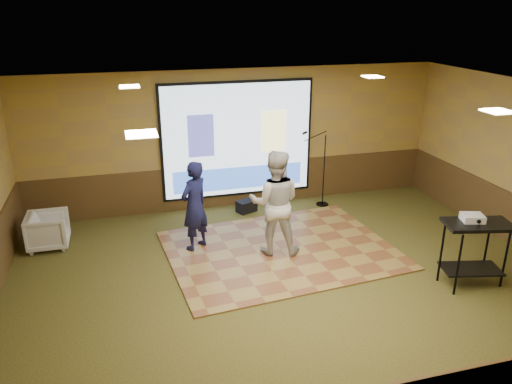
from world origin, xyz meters
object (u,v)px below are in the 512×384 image
object	(u,v)px
player_left	(194,206)
projector	(472,218)
mic_stand	(321,184)
banquet_chair	(48,230)
projector_screen	(238,141)
duffel_bag	(246,206)
player_right	(275,203)
av_table	(476,240)
dance_floor	(281,250)

from	to	relation	value
player_left	projector	size ratio (longest dim) A/B	5.10
projector	mic_stand	size ratio (longest dim) A/B	0.19
player_left	banquet_chair	xyz separation A→B (m)	(-2.61, 0.81, -0.53)
projector_screen	duffel_bag	world-z (taller)	projector_screen
projector_screen	banquet_chair	world-z (taller)	projector_screen
player_right	duffel_bag	size ratio (longest dim) A/B	4.66
av_table	projector	xyz separation A→B (m)	(-0.05, 0.09, 0.36)
player_right	duffel_bag	distance (m)	2.16
av_table	projector	world-z (taller)	projector
banquet_chair	player_left	bearing A→B (deg)	-106.71
projector	mic_stand	xyz separation A→B (m)	(-0.97, 3.69, -0.63)
player_left	duffel_bag	bearing A→B (deg)	-170.11
dance_floor	mic_stand	xyz separation A→B (m)	(1.54, 1.88, 0.48)
mic_stand	duffel_bag	world-z (taller)	mic_stand
mic_stand	duffel_bag	size ratio (longest dim) A/B	4.26
mic_stand	duffel_bag	distance (m)	1.73
player_right	mic_stand	distance (m)	2.60
mic_stand	player_left	bearing A→B (deg)	-169.68
mic_stand	duffel_bag	bearing A→B (deg)	163.21
av_table	duffel_bag	size ratio (longest dim) A/B	2.64
av_table	projector	bearing A→B (deg)	120.34
av_table	player_right	bearing A→B (deg)	145.49
projector_screen	banquet_chair	size ratio (longest dim) A/B	4.57
player_left	mic_stand	xyz separation A→B (m)	(3.02, 1.39, -0.36)
player_left	player_right	world-z (taller)	player_right
projector	player_left	bearing A→B (deg)	166.36
player_right	projector_screen	bearing A→B (deg)	-69.75
player_left	av_table	size ratio (longest dim) A/B	1.54
player_left	player_right	bearing A→B (deg)	120.82
player_right	projector	xyz separation A→B (m)	(2.66, -1.77, 0.15)
av_table	duffel_bag	world-z (taller)	av_table
dance_floor	player_left	bearing A→B (deg)	161.76
banquet_chair	player_right	bearing A→B (deg)	-108.12
player_left	mic_stand	world-z (taller)	mic_stand
duffel_bag	projector	bearing A→B (deg)	-54.69
projector_screen	player_left	xyz separation A→B (m)	(-1.26, -1.89, -0.62)
player_left	projector_screen	bearing A→B (deg)	-161.51
dance_floor	player_left	xyz separation A→B (m)	(-1.48, 0.49, 0.84)
av_table	mic_stand	xyz separation A→B (m)	(-1.03, 3.78, -0.28)
mic_stand	dance_floor	bearing A→B (deg)	-143.85
projector	av_table	bearing A→B (deg)	-43.40
banquet_chair	duffel_bag	bearing A→B (deg)	-80.03
projector_screen	mic_stand	distance (m)	2.08
duffel_bag	av_table	bearing A→B (deg)	-54.80
duffel_bag	dance_floor	bearing A→B (deg)	-85.76
banquet_chair	duffel_bag	xyz separation A→B (m)	(3.94, 0.65, -0.20)
av_table	banquet_chair	bearing A→B (deg)	154.32
projector_screen	duffel_bag	distance (m)	1.42
projector_screen	dance_floor	xyz separation A→B (m)	(0.21, -2.38, -1.46)
projector_screen	player_right	world-z (taller)	projector_screen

